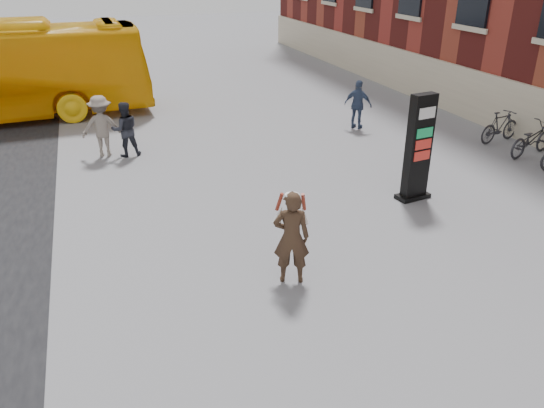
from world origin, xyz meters
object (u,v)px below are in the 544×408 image
object	(u,v)px
info_pylon	(418,148)
pedestrian_c	(358,105)
pedestrian_a	(125,129)
bike_7	(500,127)
pedestrian_b	(102,126)
bike_6	(532,139)
woman	(291,236)

from	to	relation	value
info_pylon	pedestrian_c	size ratio (longest dim) A/B	1.57
pedestrian_a	bike_7	size ratio (longest dim) A/B	0.96
pedestrian_b	pedestrian_a	bearing A→B (deg)	167.01
pedestrian_a	bike_6	size ratio (longest dim) A/B	0.85
info_pylon	woman	distance (m)	4.91
pedestrian_a	bike_6	world-z (taller)	pedestrian_a
pedestrian_c	bike_7	distance (m)	4.67
bike_6	bike_7	bearing A→B (deg)	-14.36
pedestrian_c	bike_7	bearing A→B (deg)	-170.22
woman	pedestrian_c	bearing A→B (deg)	-104.84
pedestrian_c	pedestrian_a	bearing A→B (deg)	50.03
pedestrian_b	bike_6	bearing A→B (deg)	166.88
pedestrian_a	pedestrian_c	xyz separation A→B (m)	(7.91, 0.26, 0.02)
woman	pedestrian_c	size ratio (longest dim) A/B	1.08
info_pylon	pedestrian_a	xyz separation A→B (m)	(-6.45, 5.57, -0.49)
pedestrian_a	woman	bearing A→B (deg)	101.52
pedestrian_b	bike_6	world-z (taller)	pedestrian_b
pedestrian_a	pedestrian_b	world-z (taller)	pedestrian_b
info_pylon	bike_7	bearing A→B (deg)	21.48
woman	pedestrian_a	world-z (taller)	woman
info_pylon	pedestrian_b	distance (m)	9.16
pedestrian_b	bike_7	xyz separation A→B (m)	(12.20, -2.85, -0.41)
info_pylon	pedestrian_a	world-z (taller)	info_pylon
woman	pedestrian_c	distance (m)	10.05
woman	pedestrian_b	xyz separation A→B (m)	(-2.87, 8.25, -0.01)
bike_6	pedestrian_b	bearing A→B (deg)	56.60
info_pylon	bike_6	distance (m)	5.41
bike_7	pedestrian_b	bearing A→B (deg)	65.82
pedestrian_a	pedestrian_b	bearing A→B (deg)	-22.86
pedestrian_b	pedestrian_c	bearing A→B (deg)	-173.82
pedestrian_a	bike_6	bearing A→B (deg)	157.00
pedestrian_c	bike_6	size ratio (longest dim) A/B	0.87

